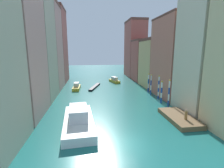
# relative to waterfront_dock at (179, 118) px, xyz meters

# --- Properties ---
(ground_plane) EXTENTS (154.00, 154.00, 0.00)m
(ground_plane) POSITION_rel_waterfront_dock_xyz_m (-8.84, 19.39, -0.32)
(ground_plane) COLOR #1E6B66
(building_left_1) EXTENTS (6.25, 9.42, 19.46)m
(building_left_1) POSITION_rel_waterfront_dock_xyz_m (-22.73, 4.67, 9.42)
(building_left_1) COLOR tan
(building_left_1) RESTS_ON ground
(building_left_2) EXTENTS (6.25, 9.24, 22.60)m
(building_left_2) POSITION_rel_waterfront_dock_xyz_m (-22.73, 14.13, 10.99)
(building_left_2) COLOR #BCB299
(building_left_2) RESTS_ON ground
(building_left_3) EXTENTS (6.25, 9.62, 21.36)m
(building_left_3) POSITION_rel_waterfront_dock_xyz_m (-22.73, 23.61, 10.37)
(building_left_3) COLOR tan
(building_left_3) RESTS_ON ground
(building_left_4) EXTENTS (6.25, 10.81, 22.61)m
(building_left_4) POSITION_rel_waterfront_dock_xyz_m (-22.73, 34.08, 10.99)
(building_left_4) COLOR #B25147
(building_left_4) RESTS_ON ground
(building_right_1) EXTENTS (6.25, 7.44, 18.61)m
(building_right_1) POSITION_rel_waterfront_dock_xyz_m (5.04, 2.91, 8.99)
(building_right_1) COLOR beige
(building_right_1) RESTS_ON ground
(building_right_2) EXTENTS (6.25, 11.04, 16.77)m
(building_right_2) POSITION_rel_waterfront_dock_xyz_m (5.04, 12.50, 8.07)
(building_right_2) COLOR #C6705B
(building_right_2) RESTS_ON ground
(building_right_3) EXTENTS (6.25, 9.88, 13.01)m
(building_right_3) POSITION_rel_waterfront_dock_xyz_m (5.04, 22.91, 6.20)
(building_right_3) COLOR #DBB77A
(building_right_3) RESTS_ON ground
(building_right_4) EXTENTS (6.25, 8.93, 13.35)m
(building_right_4) POSITION_rel_waterfront_dock_xyz_m (5.04, 32.68, 6.36)
(building_right_4) COLOR #B25147
(building_right_4) RESTS_ON ground
(building_right_5) EXTENTS (6.25, 11.36, 20.97)m
(building_right_5) POSITION_rel_waterfront_dock_xyz_m (5.04, 43.07, 10.17)
(building_right_5) COLOR #B25147
(building_right_5) RESTS_ON ground
(waterfront_dock) EXTENTS (3.36, 7.27, 0.65)m
(waterfront_dock) POSITION_rel_waterfront_dock_xyz_m (0.00, 0.00, 0.00)
(waterfront_dock) COLOR brown
(waterfront_dock) RESTS_ON ground
(person_on_dock) EXTENTS (0.36, 0.36, 1.40)m
(person_on_dock) POSITION_rel_waterfront_dock_xyz_m (0.18, -1.38, 0.97)
(person_on_dock) COLOR olive
(person_on_dock) RESTS_ON waterfront_dock
(mooring_pole_0) EXTENTS (0.32, 0.32, 4.93)m
(mooring_pole_0) POSITION_rel_waterfront_dock_xyz_m (1.09, 5.63, 2.19)
(mooring_pole_0) COLOR #1E479E
(mooring_pole_0) RESTS_ON ground
(mooring_pole_1) EXTENTS (0.36, 0.36, 4.31)m
(mooring_pole_1) POSITION_rel_waterfront_dock_xyz_m (0.79, 7.98, 1.88)
(mooring_pole_1) COLOR #1E479E
(mooring_pole_1) RESTS_ON ground
(mooring_pole_2) EXTENTS (0.31, 0.31, 4.93)m
(mooring_pole_2) POSITION_rel_waterfront_dock_xyz_m (1.29, 10.50, 2.19)
(mooring_pole_2) COLOR #1E479E
(mooring_pole_2) RESTS_ON ground
(mooring_pole_3) EXTENTS (0.29, 0.29, 4.71)m
(mooring_pole_3) POSITION_rel_waterfront_dock_xyz_m (0.93, 13.90, 2.07)
(mooring_pole_3) COLOR #1E479E
(mooring_pole_3) RESTS_ON ground
(mooring_pole_4) EXTENTS (0.35, 0.35, 4.55)m
(mooring_pole_4) POSITION_rel_waterfront_dock_xyz_m (1.29, 16.43, 2.00)
(mooring_pole_4) COLOR #1E479E
(mooring_pole_4) RESTS_ON ground
(vaporetto_white) EXTENTS (4.53, 10.72, 2.59)m
(vaporetto_white) POSITION_rel_waterfront_dock_xyz_m (-14.14, -0.01, 0.54)
(vaporetto_white) COLOR white
(vaporetto_white) RESTS_ON ground
(gondola_black) EXTENTS (3.40, 8.94, 0.44)m
(gondola_black) POSITION_rel_waterfront_dock_xyz_m (-11.23, 23.36, -0.10)
(gondola_black) COLOR black
(gondola_black) RESTS_ON ground
(motorboat_0) EXTENTS (3.03, 5.58, 1.74)m
(motorboat_0) POSITION_rel_waterfront_dock_xyz_m (-4.83, 30.29, 0.33)
(motorboat_0) COLOR gold
(motorboat_0) RESTS_ON ground
(motorboat_1) EXTENTS (1.85, 5.68, 1.74)m
(motorboat_1) POSITION_rel_waterfront_dock_xyz_m (-15.94, 22.00, 0.30)
(motorboat_1) COLOR gold
(motorboat_1) RESTS_ON ground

